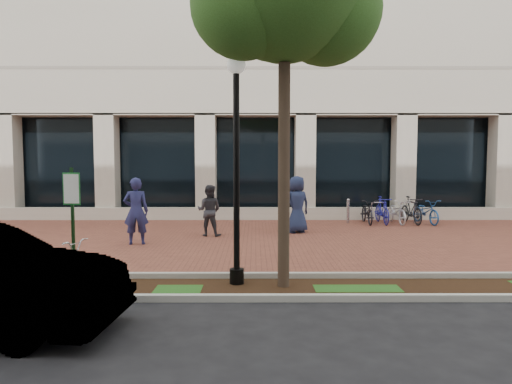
{
  "coord_description": "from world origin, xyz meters",
  "views": [
    {
      "loc": [
        -0.03,
        -13.6,
        2.41
      ],
      "look_at": [
        0.01,
        -0.8,
        1.5
      ],
      "focal_mm": 32.0,
      "sensor_mm": 36.0,
      "label": 1
    }
  ],
  "objects_px": {
    "lamppost": "(236,157)",
    "pedestrian_right": "(297,204)",
    "pedestrian_mid": "(209,210)",
    "bike_rack_cluster": "(397,211)",
    "locked_bicycle": "(57,262)",
    "bollard": "(348,211)",
    "parking_sign": "(72,210)",
    "pedestrian_left": "(136,211)"
  },
  "relations": [
    {
      "from": "bollard",
      "to": "bike_rack_cluster",
      "type": "distance_m",
      "value": 1.82
    },
    {
      "from": "parking_sign",
      "to": "pedestrian_mid",
      "type": "relative_size",
      "value": 1.4
    },
    {
      "from": "pedestrian_right",
      "to": "bike_rack_cluster",
      "type": "bearing_deg",
      "value": -176.96
    },
    {
      "from": "parking_sign",
      "to": "pedestrian_left",
      "type": "bearing_deg",
      "value": 93.82
    },
    {
      "from": "lamppost",
      "to": "locked_bicycle",
      "type": "relative_size",
      "value": 2.49
    },
    {
      "from": "locked_bicycle",
      "to": "pedestrian_right",
      "type": "distance_m",
      "value": 8.17
    },
    {
      "from": "pedestrian_right",
      "to": "locked_bicycle",
      "type": "bearing_deg",
      "value": 25.93
    },
    {
      "from": "parking_sign",
      "to": "bike_rack_cluster",
      "type": "height_order",
      "value": "parking_sign"
    },
    {
      "from": "pedestrian_mid",
      "to": "pedestrian_right",
      "type": "xyz_separation_m",
      "value": [
        2.82,
        0.62,
        0.13
      ]
    },
    {
      "from": "locked_bicycle",
      "to": "parking_sign",
      "type": "bearing_deg",
      "value": -34.62
    },
    {
      "from": "parking_sign",
      "to": "pedestrian_mid",
      "type": "distance_m",
      "value": 5.97
    },
    {
      "from": "bollard",
      "to": "locked_bicycle",
      "type": "bearing_deg",
      "value": -130.53
    },
    {
      "from": "locked_bicycle",
      "to": "pedestrian_mid",
      "type": "bearing_deg",
      "value": 1.29
    },
    {
      "from": "pedestrian_mid",
      "to": "bike_rack_cluster",
      "type": "distance_m",
      "value": 7.3
    },
    {
      "from": "bike_rack_cluster",
      "to": "pedestrian_left",
      "type": "bearing_deg",
      "value": -158.51
    },
    {
      "from": "pedestrian_mid",
      "to": "locked_bicycle",
      "type": "bearing_deg",
      "value": 78.91
    },
    {
      "from": "lamppost",
      "to": "pedestrian_left",
      "type": "bearing_deg",
      "value": 126.11
    },
    {
      "from": "bollard",
      "to": "bike_rack_cluster",
      "type": "height_order",
      "value": "bike_rack_cluster"
    },
    {
      "from": "locked_bicycle",
      "to": "pedestrian_right",
      "type": "bearing_deg",
      "value": -15.68
    },
    {
      "from": "pedestrian_mid",
      "to": "lamppost",
      "type": "bearing_deg",
      "value": 112.02
    },
    {
      "from": "locked_bicycle",
      "to": "bike_rack_cluster",
      "type": "bearing_deg",
      "value": -23.75
    },
    {
      "from": "locked_bicycle",
      "to": "bollard",
      "type": "height_order",
      "value": "bollard"
    },
    {
      "from": "locked_bicycle",
      "to": "bike_rack_cluster",
      "type": "xyz_separation_m",
      "value": [
        9.08,
        8.44,
        0.02
      ]
    },
    {
      "from": "locked_bicycle",
      "to": "bike_rack_cluster",
      "type": "distance_m",
      "value": 12.39
    },
    {
      "from": "lamppost",
      "to": "bike_rack_cluster",
      "type": "relative_size",
      "value": 1.46
    },
    {
      "from": "pedestrian_left",
      "to": "pedestrian_right",
      "type": "height_order",
      "value": "pedestrian_left"
    },
    {
      "from": "pedestrian_left",
      "to": "bike_rack_cluster",
      "type": "height_order",
      "value": "pedestrian_left"
    },
    {
      "from": "lamppost",
      "to": "bollard",
      "type": "relative_size",
      "value": 4.6
    },
    {
      "from": "pedestrian_mid",
      "to": "bike_rack_cluster",
      "type": "xyz_separation_m",
      "value": [
        6.76,
        2.72,
        -0.33
      ]
    },
    {
      "from": "parking_sign",
      "to": "pedestrian_left",
      "type": "height_order",
      "value": "parking_sign"
    },
    {
      "from": "locked_bicycle",
      "to": "pedestrian_mid",
      "type": "relative_size",
      "value": 1.08
    },
    {
      "from": "pedestrian_mid",
      "to": "bollard",
      "type": "relative_size",
      "value": 1.7
    },
    {
      "from": "pedestrian_right",
      "to": "bike_rack_cluster",
      "type": "relative_size",
      "value": 0.63
    },
    {
      "from": "lamppost",
      "to": "bollard",
      "type": "bearing_deg",
      "value": 65.2
    },
    {
      "from": "lamppost",
      "to": "pedestrian_mid",
      "type": "height_order",
      "value": "lamppost"
    },
    {
      "from": "parking_sign",
      "to": "pedestrian_mid",
      "type": "xyz_separation_m",
      "value": [
        2.07,
        5.56,
        -0.64
      ]
    },
    {
      "from": "pedestrian_mid",
      "to": "bollard",
      "type": "distance_m",
      "value": 5.69
    },
    {
      "from": "lamppost",
      "to": "bike_rack_cluster",
      "type": "bearing_deg",
      "value": 55.63
    },
    {
      "from": "lamppost",
      "to": "pedestrian_right",
      "type": "distance_m",
      "value": 6.61
    },
    {
      "from": "parking_sign",
      "to": "lamppost",
      "type": "relative_size",
      "value": 0.52
    },
    {
      "from": "parking_sign",
      "to": "bike_rack_cluster",
      "type": "distance_m",
      "value": 12.15
    },
    {
      "from": "parking_sign",
      "to": "pedestrian_right",
      "type": "height_order",
      "value": "parking_sign"
    }
  ]
}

